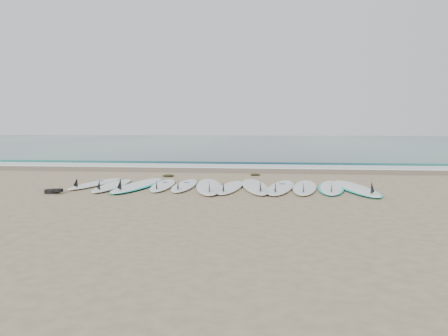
# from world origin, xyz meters

# --- Properties ---
(ground) EXTENTS (120.00, 120.00, 0.00)m
(ground) POSITION_xyz_m (0.00, 0.00, 0.00)
(ground) COLOR #9A8664
(ocean) EXTENTS (120.00, 55.00, 0.03)m
(ocean) POSITION_xyz_m (0.00, 32.50, 0.01)
(ocean) COLOR #1B4F52
(ocean) RESTS_ON ground
(wet_sand_band) EXTENTS (120.00, 1.80, 0.01)m
(wet_sand_band) POSITION_xyz_m (0.00, 4.10, 0.01)
(wet_sand_band) COLOR brown
(wet_sand_band) RESTS_ON ground
(foam_band) EXTENTS (120.00, 1.40, 0.04)m
(foam_band) POSITION_xyz_m (0.00, 5.50, 0.02)
(foam_band) COLOR silver
(foam_band) RESTS_ON ground
(wave_crest) EXTENTS (120.00, 1.00, 0.10)m
(wave_crest) POSITION_xyz_m (0.00, 7.00, 0.05)
(wave_crest) COLOR #1B4F52
(wave_crest) RESTS_ON ground
(surfboard_0) EXTENTS (0.83, 2.38, 0.30)m
(surfboard_0) POSITION_xyz_m (-3.16, 0.11, 0.05)
(surfboard_0) COLOR white
(surfboard_0) RESTS_ON ground
(surfboard_1) EXTENTS (0.57, 2.45, 0.31)m
(surfboard_1) POSITION_xyz_m (-2.60, -0.22, 0.05)
(surfboard_1) COLOR white
(surfboard_1) RESTS_ON ground
(surfboard_2) EXTENTS (0.94, 2.87, 0.36)m
(surfboard_2) POSITION_xyz_m (-1.99, -0.09, 0.05)
(surfboard_2) COLOR white
(surfboard_2) RESTS_ON ground
(surfboard_3) EXTENTS (0.67, 2.36, 0.30)m
(surfboard_3) POSITION_xyz_m (-1.40, -0.01, 0.05)
(surfboard_3) COLOR white
(surfboard_3) RESTS_ON ground
(surfboard_4) EXTENTS (0.57, 2.42, 0.31)m
(surfboard_4) POSITION_xyz_m (-0.88, 0.01, 0.05)
(surfboard_4) COLOR white
(surfboard_4) RESTS_ON ground
(surfboard_5) EXTENTS (1.04, 2.95, 0.37)m
(surfboard_5) POSITION_xyz_m (-0.25, -0.17, 0.06)
(surfboard_5) COLOR white
(surfboard_5) RESTS_ON ground
(surfboard_6) EXTENTS (0.67, 2.40, 0.30)m
(surfboard_6) POSITION_xyz_m (0.25, -0.20, 0.05)
(surfboard_6) COLOR white
(surfboard_6) RESTS_ON ground
(surfboard_7) EXTENTS (0.99, 2.86, 0.36)m
(surfboard_7) POSITION_xyz_m (0.84, -0.03, 0.06)
(surfboard_7) COLOR white
(surfboard_7) RESTS_ON ground
(surfboard_8) EXTENTS (0.91, 2.69, 0.34)m
(surfboard_8) POSITION_xyz_m (1.42, -0.11, 0.06)
(surfboard_8) COLOR white
(surfboard_8) RESTS_ON ground
(surfboard_9) EXTENTS (0.81, 2.64, 0.33)m
(surfboard_9) POSITION_xyz_m (1.98, -0.04, 0.06)
(surfboard_9) COLOR white
(surfboard_9) RESTS_ON ground
(surfboard_10) EXTENTS (0.90, 2.56, 0.32)m
(surfboard_10) POSITION_xyz_m (2.60, 0.06, 0.05)
(surfboard_10) COLOR white
(surfboard_10) RESTS_ON ground
(surfboard_11) EXTENTS (1.05, 2.84, 0.35)m
(surfboard_11) POSITION_xyz_m (3.15, -0.04, 0.05)
(surfboard_11) COLOR white
(surfboard_11) RESTS_ON ground
(seaweed_near) EXTENTS (0.35, 0.27, 0.07)m
(seaweed_near) POSITION_xyz_m (-1.79, 2.14, 0.03)
(seaweed_near) COLOR black
(seaweed_near) RESTS_ON ground
(seaweed_far) EXTENTS (0.31, 0.24, 0.06)m
(seaweed_far) POSITION_xyz_m (0.72, 2.73, 0.03)
(seaweed_far) COLOR black
(seaweed_far) RESTS_ON ground
(leash_coil) EXTENTS (0.46, 0.36, 0.11)m
(leash_coil) POSITION_xyz_m (-3.55, -1.23, 0.05)
(leash_coil) COLOR black
(leash_coil) RESTS_ON ground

